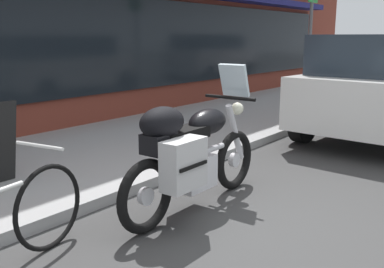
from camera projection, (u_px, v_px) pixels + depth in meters
name	position (u px, v px, depth m)	size (l,w,h in m)	color
ground_plane	(251.00, 220.00, 4.19)	(80.00, 80.00, 0.00)	#3A3A3A
sidewalk_curb	(320.00, 94.00, 12.89)	(30.00, 3.14, 0.12)	#969696
touring_motorcycle	(191.00, 152.00, 4.26)	(2.13, 0.68, 1.41)	black
parking_sign_pole	(310.00, 38.00, 9.32)	(0.44, 0.07, 2.62)	#59595B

